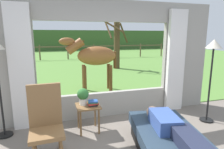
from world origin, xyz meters
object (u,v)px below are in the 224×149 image
Objects in this scene: potted_plant at (83,95)px; horse at (94,56)px; rocking_chair at (46,123)px; book_stack at (93,103)px; reclining_person at (172,127)px; recliner_sofa at (169,145)px; side_table at (88,110)px; floor_lamp_right at (213,56)px; pasture_tree at (117,44)px.

potted_plant is 2.72m from horse.
rocking_chair is 1.00m from book_stack.
reclining_person is 1.70m from potted_plant.
book_stack reaches higher than recliner_sofa.
rocking_chair is (-1.73, 0.56, 0.33)m from recliner_sofa.
horse is (1.42, 3.27, 0.61)m from rocking_chair.
side_table is 0.30× the size of floor_lamp_right.
recliner_sofa is at bearing -20.54° from rocking_chair.
floor_lamp_right is at bearing 3.24° from rocking_chair.
pasture_tree is at bearing 67.32° from side_table.
reclining_person reaches higher than recliner_sofa.
horse is at bearing 73.39° from potted_plant.
pasture_tree reaches higher than reclining_person.
reclining_person is at bearing -78.75° from recliner_sofa.
rocking_chair is 8.02m from pasture_tree.
book_stack reaches higher than side_table.
floor_lamp_right is 6.86m from pasture_tree.
potted_plant is at bearing 143.55° from book_stack.
potted_plant is 2.72m from floor_lamp_right.
reclining_person is at bearing -50.45° from potted_plant.
floor_lamp_right is at bearing -91.79° from pasture_tree.
floor_lamp_right is (2.44, -0.24, 0.83)m from book_stack.
recliner_sofa is 1.72m from potted_plant.
potted_plant reaches higher than reclining_person.
reclining_person is 7.03× the size of book_stack.
book_stack is 0.11× the size of horse.
side_table is at bearing -112.68° from pasture_tree.
pasture_tree is (2.05, 3.92, 0.21)m from horse.
recliner_sofa is 8.03m from pasture_tree.
recliner_sofa is 1.85m from rocking_chair.
rocking_chair is at bearing -145.32° from book_stack.
side_table is 0.18m from book_stack.
book_stack is (0.82, 0.57, 0.03)m from rocking_chair.
book_stack is 2.82m from horse.
recliner_sofa is 2.13m from floor_lamp_right.
pasture_tree is (1.74, 7.75, 1.15)m from recliner_sofa.
side_table is 0.29× the size of horse.
potted_plant is 1.57× the size of book_stack.
recliner_sofa is 1.65× the size of rocking_chair.
rocking_chair is 3.50× the size of potted_plant.
reclining_person is at bearing -172.23° from horse.
horse reaches higher than floor_lamp_right.
book_stack is at bearing -111.85° from pasture_tree.
floor_lamp_right is at bearing 42.89° from reclining_person.
pasture_tree is (1.74, 7.80, 0.85)m from reclining_person.
floor_lamp_right is at bearing 41.53° from recliner_sofa.
pasture_tree is (2.74, 6.55, 0.94)m from side_table.
side_table is 7.17m from pasture_tree.
rocking_chair is 2.15× the size of side_table.
horse is at bearing -117.62° from pasture_tree.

